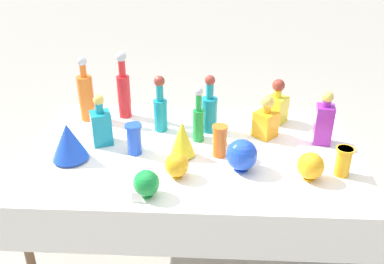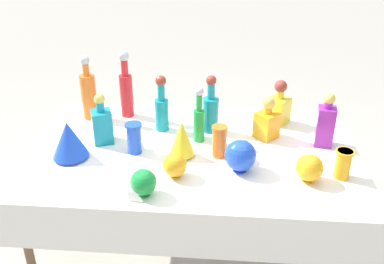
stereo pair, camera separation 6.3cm
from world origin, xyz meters
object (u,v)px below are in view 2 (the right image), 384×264
Objects in this scene: fluted_vase_0 at (69,140)px; round_bowl_1 at (309,168)px; tall_bottle_0 at (162,108)px; round_bowl_2 at (143,182)px; tall_bottle_2 at (126,89)px; cardboard_box_behind_left at (247,155)px; tall_bottle_4 at (199,119)px; fluted_vase_1 at (182,138)px; slender_vase_1 at (134,137)px; square_decanter_2 at (102,124)px; slender_vase_2 at (219,140)px; square_decanter_0 at (325,123)px; tall_bottle_1 at (89,94)px; round_bowl_0 at (240,156)px; square_decanter_1 at (267,121)px; round_bowl_3 at (175,165)px; square_decanter_3 at (279,106)px; tall_bottle_3 at (211,110)px; slender_vase_0 at (343,163)px.

fluted_vase_0 is 1.18m from round_bowl_1.
tall_bottle_0 is 2.60× the size of round_bowl_2.
fluted_vase_0 is at bearing -108.85° from tall_bottle_2.
fluted_vase_0 is 0.41× the size of cardboard_box_behind_left.
tall_bottle_4 is 1.61× the size of fluted_vase_1.
cardboard_box_behind_left is at bearing 58.53° from slender_vase_1.
square_decanter_2 is 0.64m from slender_vase_2.
square_decanter_0 is 1.22m from cardboard_box_behind_left.
tall_bottle_4 is 0.67m from square_decanter_0.
tall_bottle_1 reaches higher than fluted_vase_1.
tall_bottle_1 reaches higher than round_bowl_1.
tall_bottle_0 is at bearing 173.07° from square_decanter_0.
round_bowl_2 is (0.25, -0.82, -0.11)m from tall_bottle_2.
square_decanter_0 is 0.54m from round_bowl_0.
fluted_vase_0 is at bearing -130.09° from cardboard_box_behind_left.
round_bowl_1 is (1.06, -0.30, -0.04)m from square_decanter_2.
square_decanter_1 is at bearing 45.84° from round_bowl_2.
square_decanter_1 is at bearing 43.75° from round_bowl_3.
square_decanter_0 is 0.31m from square_decanter_1.
square_decanter_3 is 0.88m from slender_vase_1.
round_bowl_3 is (-0.15, -0.49, -0.07)m from tall_bottle_3.
slender_vase_0 reaches higher than round_bowl_3.
tall_bottle_0 is at bearing 140.68° from slender_vase_2.
square_decanter_0 is 1.81× the size of slender_vase_1.
slender_vase_2 is 0.34× the size of cardboard_box_behind_left.
square_decanter_1 is 0.34m from slender_vase_2.
tall_bottle_2 is 1.28m from cardboard_box_behind_left.
fluted_vase_0 is at bearing 145.99° from round_bowl_2.
fluted_vase_0 is at bearing -123.62° from square_decanter_2.
tall_bottle_2 is 0.48m from slender_vase_1.
round_bowl_3 is at bearing -175.64° from slender_vase_0.
tall_bottle_4 reaches higher than square_decanter_0.
slender_vase_2 reaches higher than slender_vase_0.
tall_bottle_1 reaches higher than cardboard_box_behind_left.
square_decanter_1 is 1.93× the size of round_bowl_2.
tall_bottle_4 is at bearing 66.45° from fluted_vase_1.
tall_bottle_2 is at bearing 164.98° from square_decanter_1.
square_decanter_1 is 0.73m from slender_vase_1.
tall_bottle_0 is 0.67× the size of cardboard_box_behind_left.
fluted_vase_0 is (-1.31, -0.25, -0.02)m from square_decanter_0.
round_bowl_1 reaches higher than round_bowl_3.
round_bowl_2 is (-0.43, -0.24, -0.02)m from round_bowl_0.
tall_bottle_1 is 2.86× the size of round_bowl_1.
tall_bottle_0 is 0.55m from fluted_vase_0.
tall_bottle_0 is 1.17× the size of square_decanter_2.
square_decanter_1 is 1.26× the size of fluted_vase_1.
tall_bottle_0 reaches higher than square_decanter_3.
tall_bottle_1 is 1.16× the size of tall_bottle_3.
slender_vase_0 is (0.25, -0.57, -0.03)m from square_decanter_3.
tall_bottle_0 reaches higher than square_decanter_0.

